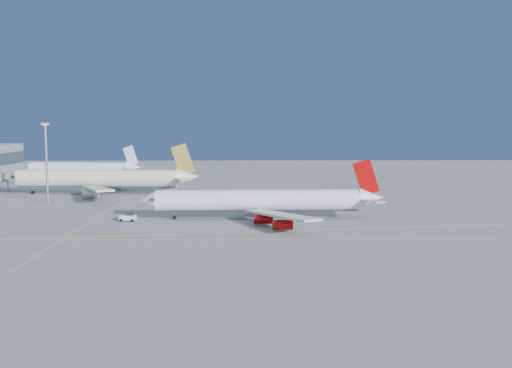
# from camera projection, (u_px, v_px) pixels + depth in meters

# --- Properties ---
(ground) EXTENTS (500.00, 500.00, 0.00)m
(ground) POSITION_uv_depth(u_px,v_px,m) (255.00, 227.00, 131.73)
(ground) COLOR slate
(ground) RESTS_ON ground
(taxiway_lines) EXTENTS (118.86, 140.00, 0.02)m
(taxiway_lines) POSITION_uv_depth(u_px,v_px,m) (194.00, 223.00, 137.72)
(taxiway_lines) COLOR yellow
(taxiway_lines) RESTS_ON ground
(airliner_virgin) EXTENTS (61.37, 55.25, 15.17)m
(airliner_virgin) POSITION_uv_depth(u_px,v_px,m) (263.00, 201.00, 142.79)
(airliner_virgin) COLOR white
(airliner_virgin) RESTS_ON ground
(airliner_etihad) EXTENTS (66.89, 61.77, 17.46)m
(airliner_etihad) POSITION_uv_depth(u_px,v_px,m) (101.00, 179.00, 194.00)
(airliner_etihad) COLOR beige
(airliner_etihad) RESTS_ON ground
(airliner_third) EXTENTS (54.90, 50.25, 14.73)m
(airliner_third) POSITION_uv_depth(u_px,v_px,m) (81.00, 168.00, 252.62)
(airliner_third) COLOR white
(airliner_third) RESTS_ON ground
(pushback_tug) EXTENTS (4.13, 2.75, 2.22)m
(pushback_tug) POSITION_uv_depth(u_px,v_px,m) (128.00, 217.00, 139.68)
(pushback_tug) COLOR white
(pushback_tug) RESTS_ON ground
(light_mast) EXTENTS (2.10, 2.10, 24.29)m
(light_mast) POSITION_uv_depth(u_px,v_px,m) (46.00, 156.00, 170.87)
(light_mast) COLOR gray
(light_mast) RESTS_ON ground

